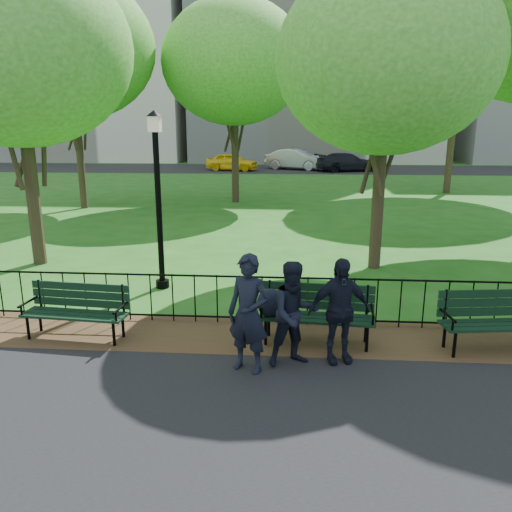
# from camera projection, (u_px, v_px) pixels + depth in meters

# --- Properties ---
(ground) EXTENTS (120.00, 120.00, 0.00)m
(ground) POSITION_uv_depth(u_px,v_px,m) (296.00, 381.00, 6.94)
(ground) COLOR #1F5917
(dirt_strip) EXTENTS (60.00, 1.60, 0.01)m
(dirt_strip) POSITION_uv_depth(u_px,v_px,m) (296.00, 336.00, 8.38)
(dirt_strip) COLOR #3C2D18
(dirt_strip) RESTS_ON ground
(far_street) EXTENTS (70.00, 9.00, 0.01)m
(far_street) POSITION_uv_depth(u_px,v_px,m) (294.00, 169.00, 40.70)
(far_street) COLOR black
(far_street) RESTS_ON ground
(iron_fence) EXTENTS (24.06, 0.06, 1.00)m
(iron_fence) POSITION_uv_depth(u_px,v_px,m) (296.00, 299.00, 8.74)
(iron_fence) COLOR black
(iron_fence) RESTS_ON ground
(apartment_west) EXTENTS (22.00, 15.00, 26.00)m
(apartment_west) POSITION_uv_depth(u_px,v_px,m) (84.00, 30.00, 51.52)
(apartment_west) COLOR white
(apartment_west) RESTS_ON ground
(apartment_mid) EXTENTS (24.00, 15.00, 30.00)m
(apartment_mid) POSITION_uv_depth(u_px,v_px,m) (318.00, 5.00, 49.30)
(apartment_mid) COLOR beige
(apartment_mid) RESTS_ON ground
(park_bench_main) EXTENTS (1.90, 0.73, 1.04)m
(park_bench_main) POSITION_uv_depth(u_px,v_px,m) (297.00, 305.00, 7.99)
(park_bench_main) COLOR black
(park_bench_main) RESTS_ON ground
(park_bench_left_a) EXTENTS (1.77, 0.69, 0.98)m
(park_bench_left_a) POSITION_uv_depth(u_px,v_px,m) (77.00, 305.00, 8.25)
(park_bench_left_a) COLOR black
(park_bench_left_a) RESTS_ON ground
(park_bench_right_a) EXTENTS (1.87, 0.79, 1.03)m
(park_bench_right_a) POSITION_uv_depth(u_px,v_px,m) (498.00, 314.00, 7.78)
(park_bench_right_a) COLOR black
(park_bench_right_a) RESTS_ON ground
(lamppost) EXTENTS (0.34, 0.34, 3.74)m
(lamppost) POSITION_uv_depth(u_px,v_px,m) (158.00, 195.00, 10.42)
(lamppost) COLOR black
(lamppost) RESTS_ON ground
(tree_near_w) EXTENTS (5.34, 5.34, 7.45)m
(tree_near_w) POSITION_uv_depth(u_px,v_px,m) (16.00, 49.00, 11.55)
(tree_near_w) COLOR #2D2116
(tree_near_w) RESTS_ON ground
(tree_near_e) EXTENTS (5.06, 5.06, 7.05)m
(tree_near_e) POSITION_uv_depth(u_px,v_px,m) (387.00, 59.00, 11.23)
(tree_near_e) COLOR #2D2116
(tree_near_e) RESTS_ON ground
(tree_mid_w) EXTENTS (6.68, 6.68, 9.31)m
(tree_mid_w) POSITION_uv_depth(u_px,v_px,m) (70.00, 47.00, 19.85)
(tree_mid_w) COLOR #2D2116
(tree_mid_w) RESTS_ON ground
(tree_far_c) EXTENTS (6.29, 6.29, 8.77)m
(tree_far_c) POSITION_uv_depth(u_px,v_px,m) (234.00, 63.00, 21.61)
(tree_far_c) COLOR #2D2116
(tree_far_c) RESTS_ON ground
(tree_far_e) EXTENTS (8.65, 8.65, 12.06)m
(tree_far_e) POSITION_uv_depth(u_px,v_px,m) (463.00, 20.00, 24.13)
(tree_far_e) COLOR #2D2116
(tree_far_e) RESTS_ON ground
(person_left) EXTENTS (0.73, 0.62, 1.72)m
(person_left) POSITION_uv_depth(u_px,v_px,m) (249.00, 314.00, 7.02)
(person_left) COLOR black
(person_left) RESTS_ON asphalt_path
(person_mid) EXTENTS (0.85, 0.65, 1.57)m
(person_mid) POSITION_uv_depth(u_px,v_px,m) (295.00, 314.00, 7.22)
(person_mid) COLOR black
(person_mid) RESTS_ON asphalt_path
(person_right) EXTENTS (1.00, 0.60, 1.60)m
(person_right) POSITION_uv_depth(u_px,v_px,m) (339.00, 311.00, 7.32)
(person_right) COLOR black
(person_right) RESTS_ON asphalt_path
(taxi) EXTENTS (4.31, 2.47, 1.38)m
(taxi) POSITION_uv_depth(u_px,v_px,m) (232.00, 162.00, 38.98)
(taxi) COLOR yellow
(taxi) RESTS_ON far_street
(sedan_silver) EXTENTS (5.20, 3.57, 1.62)m
(sedan_silver) POSITION_uv_depth(u_px,v_px,m) (296.00, 159.00, 39.98)
(sedan_silver) COLOR #A9ADB1
(sedan_silver) RESTS_ON far_street
(sedan_dark) EXTENTS (5.20, 3.39, 1.40)m
(sedan_dark) POSITION_uv_depth(u_px,v_px,m) (347.00, 162.00, 38.37)
(sedan_dark) COLOR black
(sedan_dark) RESTS_ON far_street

